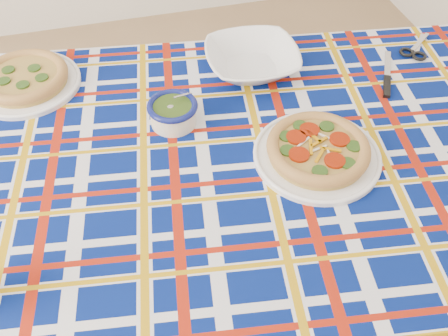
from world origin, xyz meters
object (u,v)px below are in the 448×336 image
object	(u,v)px
pesto_bowl	(173,111)
dining_table	(232,174)
main_focaccia_plate	(318,149)
serving_bowl	(252,60)

from	to	relation	value
pesto_bowl	dining_table	bearing A→B (deg)	-51.29
main_focaccia_plate	serving_bowl	world-z (taller)	serving_bowl
dining_table	pesto_bowl	world-z (taller)	pesto_bowl
dining_table	pesto_bowl	distance (m)	0.21
main_focaccia_plate	serving_bowl	distance (m)	0.37
dining_table	pesto_bowl	size ratio (longest dim) A/B	13.06
main_focaccia_plate	dining_table	bearing A→B (deg)	160.82
pesto_bowl	serving_bowl	size ratio (longest dim) A/B	0.49
main_focaccia_plate	serving_bowl	size ratio (longest dim) A/B	1.19
main_focaccia_plate	pesto_bowl	size ratio (longest dim) A/B	2.45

